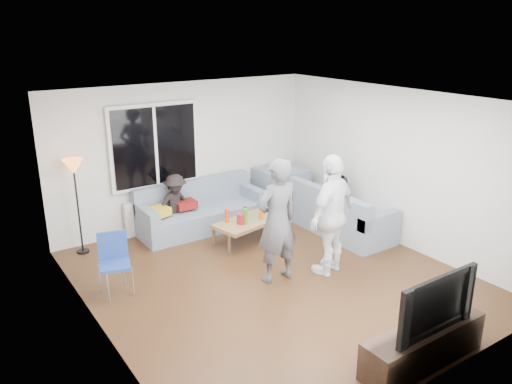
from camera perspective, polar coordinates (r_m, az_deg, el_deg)
floor at (r=7.58m, az=1.95°, el=-9.76°), size 5.00×5.50×0.04m
ceiling at (r=6.75m, az=2.19°, el=10.43°), size 5.00×5.50×0.04m
wall_back at (r=9.34m, az=-8.01°, el=4.23°), size 5.00×0.04×2.60m
wall_front at (r=5.25m, az=20.34°, el=-8.22°), size 5.00×0.04×2.60m
wall_left at (r=6.01m, az=-17.80°, el=-4.52°), size 0.04×5.50×2.60m
wall_right at (r=8.72m, az=15.58°, el=2.71°), size 0.04×5.50×2.60m
window_frame at (r=8.98m, az=-11.30°, el=5.11°), size 1.62×0.06×1.47m
window_glass at (r=8.94m, az=-11.19°, el=5.06°), size 1.50×0.02×1.35m
window_mullion at (r=8.93m, az=-11.17°, el=5.05°), size 0.05×0.03×1.35m
radiator at (r=9.30m, az=-10.73°, el=-2.39°), size 1.30×0.12×0.62m
potted_plant at (r=9.26m, az=-8.68°, el=0.76°), size 0.19×0.15×0.33m
vase at (r=9.10m, az=-11.35°, el=-0.22°), size 0.20×0.20×0.18m
sofa_back_section at (r=9.19m, az=-6.13°, el=-1.65°), size 2.30×0.85×0.85m
sofa_right_section at (r=9.12m, az=9.49°, el=-1.95°), size 2.00×0.85×0.85m
sofa_corner at (r=10.10m, az=2.83°, el=0.28°), size 0.85×0.85×0.85m
cushion_yellow at (r=8.80m, az=-11.01°, el=-2.21°), size 0.45×0.41×0.14m
cushion_red at (r=9.09m, az=-7.93°, el=-1.38°), size 0.37×0.31×0.13m
coffee_table at (r=8.64m, az=-1.04°, el=-4.48°), size 1.20×0.81×0.40m
pitcher at (r=8.42m, az=-1.60°, el=-3.00°), size 0.17×0.17×0.17m
side_chair at (r=7.22m, az=-15.53°, el=-7.95°), size 0.49×0.49×0.86m
floor_lamp at (r=8.55m, az=-19.33°, el=-1.63°), size 0.32×0.32×1.56m
player_left at (r=7.16m, az=2.39°, el=-3.25°), size 0.67×0.45×1.83m
player_right at (r=7.47m, az=8.53°, el=-2.57°), size 1.15×0.74×1.81m
spectator_right at (r=9.17m, az=8.78°, el=-0.27°), size 0.52×0.65×1.31m
spectator_back at (r=8.97m, az=-8.97°, el=-1.43°), size 0.76×0.51×1.10m
tv_console at (r=6.06m, az=18.24°, el=-16.00°), size 1.60×0.40×0.44m
television at (r=5.77m, az=18.79°, el=-11.44°), size 1.15×0.15×0.66m
bottle_b at (r=8.38m, az=-1.21°, el=-2.76°), size 0.08×0.08×0.27m
bottle_c at (r=8.66m, az=-1.22°, el=-2.30°), size 0.07×0.07×0.20m
bottle_a at (r=8.47m, az=-3.28°, el=-2.65°), size 0.07×0.07×0.24m
bottle_d at (r=8.58m, az=0.58°, el=-2.24°), size 0.07×0.07×0.27m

